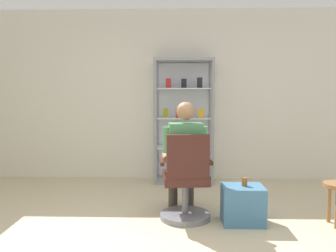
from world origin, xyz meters
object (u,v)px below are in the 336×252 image
seated_shopkeeper (184,153)px  office_chair (186,185)px  display_cabinet_main (184,120)px  tea_glass (244,182)px  storage_crate (243,205)px

seated_shopkeeper → office_chair: bearing=-84.0°
display_cabinet_main → office_chair: 1.84m
seated_shopkeeper → tea_glass: bearing=-19.4°
display_cabinet_main → storage_crate: 2.06m
office_chair → storage_crate: 0.64m
seated_shopkeeper → storage_crate: size_ratio=2.96×
storage_crate → display_cabinet_main: bearing=108.5°
display_cabinet_main → office_chair: display_cabinet_main is taller
seated_shopkeeper → tea_glass: seated_shopkeeper is taller
office_chair → seated_shopkeeper: size_ratio=0.74×
storage_crate → tea_glass: tea_glass is taller
display_cabinet_main → seated_shopkeeper: display_cabinet_main is taller
display_cabinet_main → tea_glass: size_ratio=21.13×
office_chair → storage_crate: bearing=-6.2°
display_cabinet_main → storage_crate: size_ratio=4.36×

